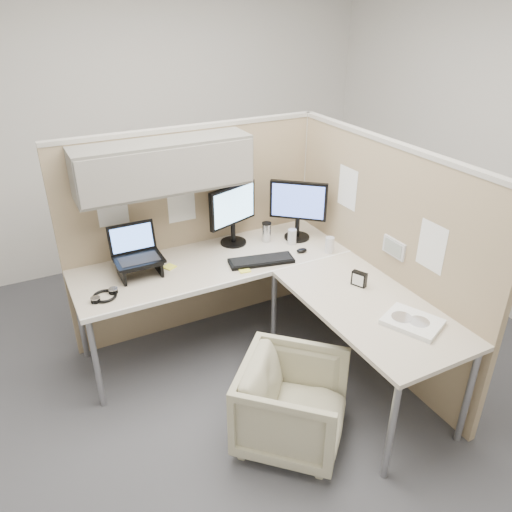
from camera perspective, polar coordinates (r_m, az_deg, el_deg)
name	(u,v)px	position (r m, az deg, el deg)	size (l,w,h in m)	color
ground	(260,378)	(3.68, 0.41, -13.79)	(4.50, 4.50, 0.00)	#3F3F45
partition_back	(181,202)	(3.69, -8.55, 6.07)	(2.00, 0.36, 1.63)	tan
partition_right	(377,254)	(3.61, 13.71, 0.18)	(0.07, 2.03, 1.63)	tan
desk	(268,284)	(3.41, 1.33, -3.19)	(2.00, 1.98, 0.73)	beige
office_chair	(292,400)	(3.08, 4.19, -16.11)	(0.60, 0.56, 0.61)	#C0B899
monitor_left	(233,210)	(3.76, -2.67, 5.24)	(0.43, 0.20, 0.47)	black
monitor_right	(298,206)	(3.86, 4.83, 5.76)	(0.36, 0.31, 0.47)	black
laptop_station	(137,257)	(3.48, -13.39, -0.11)	(0.32, 0.27, 0.33)	black
keyboard	(261,261)	(3.59, 0.60, -0.55)	(0.47, 0.16, 0.02)	black
mouse	(302,250)	(3.74, 5.25, 0.64)	(0.08, 0.05, 0.03)	black
travel_mug	(267,232)	(3.87, 1.21, 2.77)	(0.07, 0.07, 0.16)	silver
soda_can_green	(330,245)	(3.75, 8.40, 1.27)	(0.07, 0.07, 0.12)	silver
soda_can_silver	(292,237)	(3.85, 4.14, 2.21)	(0.07, 0.07, 0.12)	silver
sticky_note_b	(244,270)	(3.48, -1.34, -1.61)	(0.08, 0.08, 0.01)	#FDFB42
sticky_note_c	(169,267)	(3.58, -9.87, -1.23)	(0.08, 0.08, 0.01)	#FDFB42
headphones	(105,296)	(3.32, -16.92, -4.38)	(0.21, 0.21, 0.03)	black
paper_stack	(412,322)	(3.07, 17.44, -7.20)	(0.35, 0.39, 0.03)	white
desk_clock	(359,279)	(3.35, 11.70, -2.59)	(0.08, 0.11, 0.10)	black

